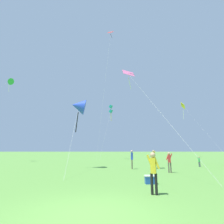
{
  "coord_description": "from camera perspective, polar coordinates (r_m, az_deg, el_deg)",
  "views": [
    {
      "loc": [
        0.68,
        -5.62,
        1.78
      ],
      "look_at": [
        0.56,
        25.75,
        8.38
      ],
      "focal_mm": 29.04,
      "sensor_mm": 36.0,
      "label": 1
    }
  ],
  "objects": [
    {
      "name": "person_child_small",
      "position": [
        22.4,
        25.97,
        -13.63
      ],
      "size": [
        0.25,
        0.31,
        1.07
      ],
      "color": "#2D3351",
      "rests_on": "ground_plane"
    },
    {
      "name": "kite_teal_box",
      "position": [
        38.59,
        -0.18,
        0.88
      ],
      "size": [
        2.45,
        4.63,
        11.29
      ],
      "color": "teal",
      "rests_on": "ground_plane"
    },
    {
      "name": "kite_blue_delta",
      "position": [
        19.66,
        -10.31,
        1.81
      ],
      "size": [
        1.87,
        8.3,
        7.32
      ],
      "color": "blue",
      "rests_on": "ground_plane"
    },
    {
      "name": "picnic_cooler",
      "position": [
        10.6,
        12.19,
        -20.05
      ],
      "size": [
        0.6,
        0.4,
        0.44
      ],
      "color": "#2351B2",
      "rests_on": "ground_plane"
    },
    {
      "name": "person_in_red_shirt",
      "position": [
        18.14,
        6.5,
        -14.08
      ],
      "size": [
        0.24,
        0.57,
        1.76
      ],
      "color": "#665B4C",
      "rests_on": "ground_plane"
    },
    {
      "name": "kite_green_small",
      "position": [
        35.33,
        -29.44,
        8.44
      ],
      "size": [
        4.14,
        12.38,
        13.83
      ],
      "color": "green",
      "rests_on": "ground_plane"
    },
    {
      "name": "person_with_spool",
      "position": [
        22.74,
        13.19,
        -13.37
      ],
      "size": [
        0.56,
        0.29,
        1.77
      ],
      "color": "gray",
      "rests_on": "ground_plane"
    },
    {
      "name": "ground_plane",
      "position": [
        5.93,
        -7.32,
        -29.22
      ],
      "size": [
        400.0,
        400.0,
        0.0
      ],
      "primitive_type": "plane",
      "color": "#5B933D"
    },
    {
      "name": "person_in_blue_jacket",
      "position": [
        8.06,
        13.11,
        -17.03
      ],
      "size": [
        0.53,
        0.28,
        1.68
      ],
      "color": "black",
      "rests_on": "ground_plane"
    },
    {
      "name": "kite_yellow_diamond",
      "position": [
        51.98,
        21.84,
        0.97
      ],
      "size": [
        4.56,
        12.02,
        14.37
      ],
      "color": "yellow",
      "rests_on": "ground_plane"
    },
    {
      "name": "person_far_back",
      "position": [
        15.8,
        17.81,
        -14.28
      ],
      "size": [
        0.52,
        0.22,
        1.61
      ],
      "color": "#665B4C",
      "rests_on": "ground_plane"
    },
    {
      "name": "kite_red_high",
      "position": [
        45.77,
        -0.46,
        21.94
      ],
      "size": [
        3.17,
        6.85,
        29.91
      ],
      "color": "red",
      "rests_on": "ground_plane"
    },
    {
      "name": "kite_pink_low",
      "position": [
        18.65,
        5.88,
        10.99
      ],
      "size": [
        4.34,
        8.58,
        10.01
      ],
      "color": "pink",
      "rests_on": "ground_plane"
    }
  ]
}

